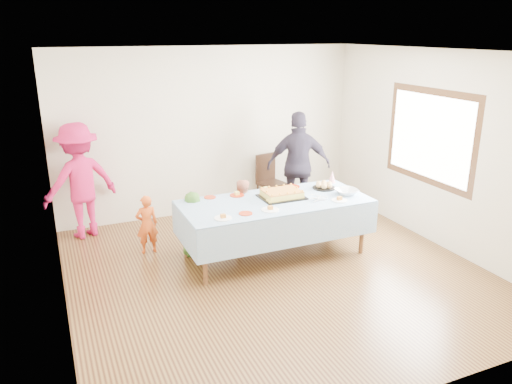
{
  "coord_description": "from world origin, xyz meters",
  "views": [
    {
      "loc": [
        -2.5,
        -5.16,
        2.93
      ],
      "look_at": [
        -0.14,
        0.3,
        0.99
      ],
      "focal_mm": 35.0,
      "sensor_mm": 36.0,
      "label": 1
    }
  ],
  "objects_px": {
    "birthday_cake": "(282,194)",
    "dining_chair": "(269,178)",
    "adult_left": "(80,181)",
    "party_table": "(275,205)"
  },
  "relations": [
    {
      "from": "birthday_cake",
      "to": "adult_left",
      "type": "bearing_deg",
      "value": 145.74
    },
    {
      "from": "dining_chair",
      "to": "adult_left",
      "type": "distance_m",
      "value": 3.08
    },
    {
      "from": "party_table",
      "to": "birthday_cake",
      "type": "distance_m",
      "value": 0.19
    },
    {
      "from": "party_table",
      "to": "dining_chair",
      "type": "xyz_separation_m",
      "value": [
        0.76,
        1.82,
        -0.21
      ]
    },
    {
      "from": "birthday_cake",
      "to": "dining_chair",
      "type": "distance_m",
      "value": 1.87
    },
    {
      "from": "party_table",
      "to": "birthday_cake",
      "type": "bearing_deg",
      "value": 29.81
    },
    {
      "from": "adult_left",
      "to": "birthday_cake",
      "type": "bearing_deg",
      "value": 127.24
    },
    {
      "from": "dining_chair",
      "to": "adult_left",
      "type": "height_order",
      "value": "adult_left"
    },
    {
      "from": "party_table",
      "to": "birthday_cake",
      "type": "xyz_separation_m",
      "value": [
        0.14,
        0.08,
        0.1
      ]
    },
    {
      "from": "party_table",
      "to": "birthday_cake",
      "type": "relative_size",
      "value": 4.29
    }
  ]
}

